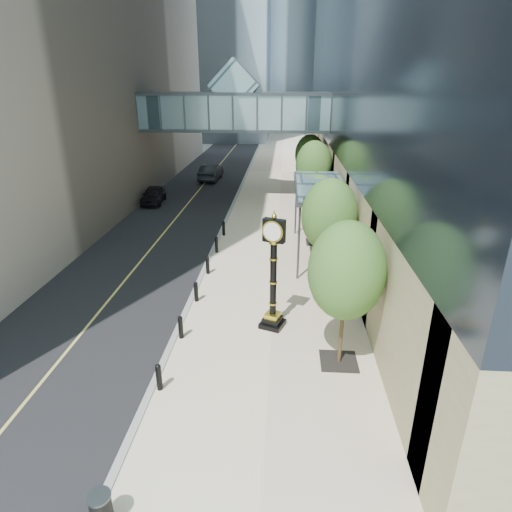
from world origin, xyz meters
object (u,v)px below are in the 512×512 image
(trash_bin, at_px, (101,511))
(street_clock, at_px, (273,280))
(pedestrian, at_px, (323,239))
(car_far, at_px, (211,172))
(car_near, at_px, (153,195))

(trash_bin, bearing_deg, street_clock, 68.06)
(street_clock, xyz_separation_m, trash_bin, (-3.72, -9.24, -1.73))
(pedestrian, relative_size, car_far, 0.34)
(street_clock, distance_m, pedestrian, 9.44)
(street_clock, height_order, car_far, street_clock)
(street_clock, xyz_separation_m, car_far, (-7.59, 29.65, -1.39))
(trash_bin, distance_m, car_near, 29.93)
(trash_bin, xyz_separation_m, pedestrian, (6.53, 18.16, 0.41))
(car_near, bearing_deg, car_far, 65.77)
(pedestrian, bearing_deg, car_near, -13.92)
(trash_bin, distance_m, car_far, 39.08)
(pedestrian, height_order, car_far, pedestrian)
(car_near, distance_m, car_far, 10.44)
(street_clock, height_order, car_near, street_clock)
(street_clock, relative_size, car_far, 0.99)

